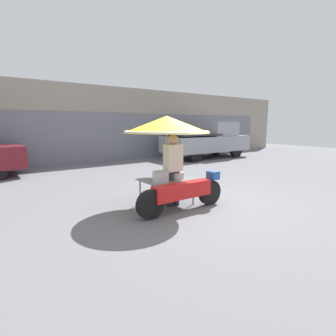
{
  "coord_description": "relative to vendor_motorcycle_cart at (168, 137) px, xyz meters",
  "views": [
    {
      "loc": [
        -3.83,
        -4.29,
        1.78
      ],
      "look_at": [
        -0.55,
        0.29,
        0.84
      ],
      "focal_mm": 28.0,
      "sensor_mm": 36.0,
      "label": 1
    }
  ],
  "objects": [
    {
      "name": "shopfront_building",
      "position": [
        0.54,
        8.36,
        0.25
      ],
      "size": [
        28.0,
        2.06,
        3.56
      ],
      "color": "gray",
      "rests_on": "ground"
    },
    {
      "name": "vendor_person",
      "position": [
        0.06,
        -0.09,
        -0.64
      ],
      "size": [
        0.38,
        0.22,
        1.57
      ],
      "color": "#2D2D33",
      "rests_on": "ground"
    },
    {
      "name": "ground_plane",
      "position": [
        0.54,
        -0.28,
        -1.52
      ],
      "size": [
        36.0,
        36.0,
        0.0
      ],
      "primitive_type": "plane",
      "color": "slate"
    },
    {
      "name": "pickup_truck",
      "position": [
        6.62,
        5.56,
        -0.59
      ],
      "size": [
        4.89,
        1.82,
        1.91
      ],
      "color": "black",
      "rests_on": "ground"
    },
    {
      "name": "vendor_motorcycle_cart",
      "position": [
        0.0,
        0.0,
        0.0
      ],
      "size": [
        2.12,
        1.86,
        1.96
      ],
      "color": "black",
      "rests_on": "ground"
    }
  ]
}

